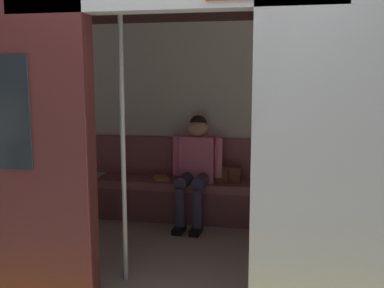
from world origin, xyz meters
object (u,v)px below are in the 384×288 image
(handbag, at_px, (229,174))
(book, at_px, (161,178))
(bench_seat, at_px, (215,192))
(grab_pole_door, at_px, (123,145))
(person_seated, at_px, (196,163))
(train_car, at_px, (191,86))

(handbag, relative_size, book, 1.18)
(bench_seat, relative_size, grab_pole_door, 1.24)
(person_seated, bearing_deg, bench_seat, -165.53)
(book, xyz_separation_m, grab_pole_door, (-0.15, 1.60, 0.62))
(bench_seat, xyz_separation_m, handbag, (-0.14, -0.05, 0.19))
(person_seated, bearing_deg, grab_pole_door, 79.90)
(person_seated, height_order, book, person_seated)
(handbag, height_order, book, handbag)
(train_car, height_order, person_seated, train_car)
(book, bearing_deg, train_car, 94.57)
(train_car, bearing_deg, person_seated, -81.79)
(bench_seat, height_order, grab_pole_door, grab_pole_door)
(train_car, relative_size, grab_pole_door, 2.94)
(bench_seat, relative_size, handbag, 10.41)
(grab_pole_door, bearing_deg, book, -84.61)
(bench_seat, xyz_separation_m, grab_pole_door, (0.47, 1.56, 0.74))
(bench_seat, height_order, person_seated, person_seated)
(grab_pole_door, bearing_deg, train_car, -120.56)
(bench_seat, distance_m, handbag, 0.24)
(train_car, xyz_separation_m, book, (0.54, -0.94, -1.05))
(handbag, height_order, grab_pole_door, grab_pole_door)
(bench_seat, height_order, handbag, handbag)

